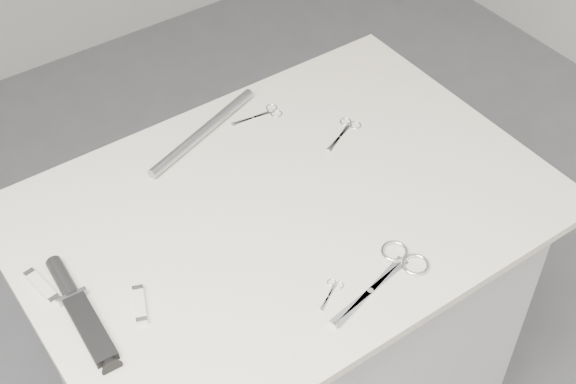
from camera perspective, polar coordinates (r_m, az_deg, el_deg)
plinth at (r=1.89m, az=-0.22°, el=-10.89°), size 0.90×0.60×0.90m
display_board at (r=1.53m, az=-0.26°, el=-1.18°), size 1.00×0.70×0.02m
large_shears at (r=1.43m, az=7.46°, el=-5.49°), size 0.22×0.10×0.01m
embroidery_scissors_a at (r=1.69m, az=4.12°, el=4.45°), size 0.11×0.07×0.00m
embroidery_scissors_b at (r=1.72m, az=-1.69°, el=5.56°), size 0.11×0.05×0.00m
tiny_scissors at (r=1.39m, az=3.11°, el=-7.04°), size 0.07×0.05×0.00m
sheathed_knife at (r=1.40m, az=-14.75°, el=-7.77°), size 0.06×0.25×0.03m
pocket_knife_a at (r=1.45m, az=-17.10°, el=-6.44°), size 0.03×0.09×0.01m
pocket_knife_b at (r=1.39m, az=-10.48°, el=-7.90°), size 0.04×0.08×0.01m
metal_rail at (r=1.67m, az=-6.06°, el=4.29°), size 0.31×0.13×0.02m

